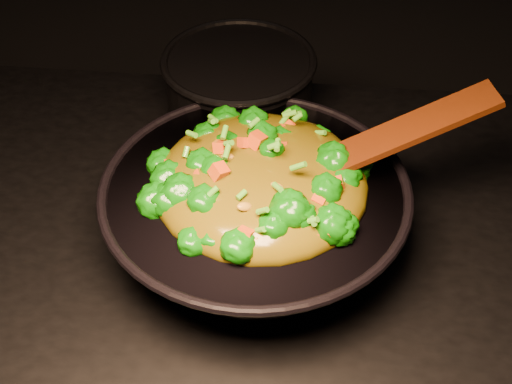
# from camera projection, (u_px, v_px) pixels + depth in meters

# --- Properties ---
(wok) EXTENTS (0.45, 0.45, 0.11)m
(wok) POSITION_uv_depth(u_px,v_px,m) (255.00, 219.00, 0.93)
(wok) COLOR black
(wok) RESTS_ON stovetop
(stir_fry) EXTENTS (0.29, 0.29, 0.09)m
(stir_fry) POSITION_uv_depth(u_px,v_px,m) (261.00, 158.00, 0.86)
(stir_fry) COLOR #116C07
(stir_fry) RESTS_ON wok
(spatula) EXTENTS (0.30, 0.13, 0.13)m
(spatula) POSITION_uv_depth(u_px,v_px,m) (371.00, 146.00, 0.87)
(spatula) COLOR #371407
(spatula) RESTS_ON wok
(back_pot) EXTENTS (0.26, 0.26, 0.13)m
(back_pot) POSITION_uv_depth(u_px,v_px,m) (239.00, 92.00, 1.11)
(back_pot) COLOR black
(back_pot) RESTS_ON stovetop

